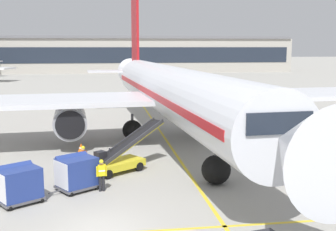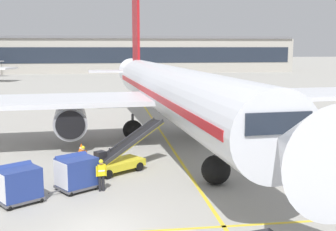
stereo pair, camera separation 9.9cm
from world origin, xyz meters
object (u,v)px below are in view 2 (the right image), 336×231
Objects in this scene: ground_crew_by_carts at (101,173)px; baggage_cart_lead at (76,172)px; safety_cone_engine_keepout at (81,149)px; belt_loader at (120,158)px; ground_crew_by_loader at (83,158)px; baggage_cart_second at (18,183)px; parked_airplane at (170,92)px.

baggage_cart_lead is at bearing 162.42° from ground_crew_by_carts.
baggage_cart_lead reaches higher than safety_cone_engine_keepout.
ground_crew_by_loader is at bearing -174.72° from belt_loader.
baggage_cart_second is 9.94m from safety_cone_engine_keepout.
baggage_cart_second is at bearing -126.28° from parked_airplane.
baggage_cart_lead reaches higher than ground_crew_by_carts.
belt_loader is at bearing 42.53° from baggage_cart_second.
parked_airplane is at bearing 62.02° from belt_loader.
belt_loader is 6.99m from baggage_cart_second.
parked_airplane is 11.19m from ground_crew_by_loader.
ground_crew_by_loader is (0.24, 2.93, -0.00)m from baggage_cart_lead.
ground_crew_by_loader is 5.12m from safety_cone_engine_keepout.
parked_airplane is 17.16× the size of baggage_cart_second.
ground_crew_by_loader is 2.22× the size of safety_cone_engine_keepout.
ground_crew_by_loader is at bearing -85.47° from safety_cone_engine_keepout.
safety_cone_engine_keepout is (-7.00, -3.43, -3.67)m from parked_airplane.
baggage_cart_lead is 2.94m from ground_crew_by_loader.
baggage_cart_lead is 1.00× the size of baggage_cart_second.
ground_crew_by_loader is at bearing 108.18° from ground_crew_by_carts.
baggage_cart_lead is (-2.44, -3.13, 0.14)m from belt_loader.
safety_cone_engine_keepout is (2.55, 9.59, -0.62)m from baggage_cart_second.
baggage_cart_lead is 3.14m from baggage_cart_second.
parked_airplane is 9.92m from belt_loader.
baggage_cart_second reaches higher than safety_cone_engine_keepout.
ground_crew_by_loader and ground_crew_by_carts have the same top height.
ground_crew_by_carts is 2.22× the size of safety_cone_engine_keepout.
baggage_cart_lead is 3.45× the size of safety_cone_engine_keepout.
baggage_cart_second is (-5.15, -4.72, 0.14)m from belt_loader.
safety_cone_engine_keepout is at bearing -153.91° from parked_airplane.
baggage_cart_lead is at bearing -94.77° from ground_crew_by_loader.
ground_crew_by_carts is at bearing -107.07° from belt_loader.
baggage_cart_lead and baggage_cart_second have the same top height.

